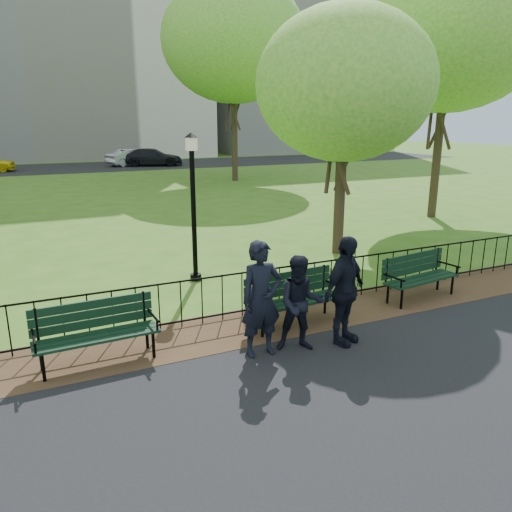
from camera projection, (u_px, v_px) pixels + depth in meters
name	position (u px, v px, depth m)	size (l,w,h in m)	color
ground	(304.00, 358.00, 7.93)	(120.00, 120.00, 0.00)	#3A681B
asphalt_path	(477.00, 501.00, 4.97)	(60.00, 9.20, 0.01)	black
dirt_strip	(263.00, 323.00, 9.24)	(60.00, 1.60, 0.01)	#3E2519
far_street	(74.00, 168.00, 38.47)	(70.00, 9.00, 0.01)	black
iron_fence	(252.00, 291.00, 9.55)	(24.06, 0.06, 1.00)	black
apartment_east	(290.00, 43.00, 57.26)	(20.00, 15.00, 24.00)	silver
park_bench_main	(277.00, 295.00, 8.84)	(1.97, 0.68, 1.05)	black
park_bench_left_a	(95.00, 326.00, 7.66)	(1.88, 0.65, 1.06)	black
park_bench_right_a	(418.00, 271.00, 10.44)	(1.87, 0.79, 1.03)	black
lamppost	(193.00, 202.00, 11.27)	(0.30, 0.30, 3.39)	black
tree_near_e	(345.00, 85.00, 12.97)	(4.68, 4.68, 6.53)	#2D2116
tree_mid_e	(449.00, 25.00, 17.52)	(7.08, 7.08, 9.86)	#2D2116
tree_far_e	(234.00, 40.00, 28.46)	(8.26, 8.26, 11.51)	#2D2116
person_left	(261.00, 299.00, 7.81)	(0.68, 0.45, 1.87)	black
person_mid	(301.00, 304.00, 8.02)	(0.77, 0.40, 1.59)	black
person_right	(345.00, 291.00, 8.23)	(1.08, 0.44, 1.85)	black
sedan_silver	(131.00, 157.00, 39.94)	(1.40, 4.01, 1.32)	#AAACB2
sedan_dark	(153.00, 157.00, 39.72)	(1.90, 4.68, 1.36)	black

